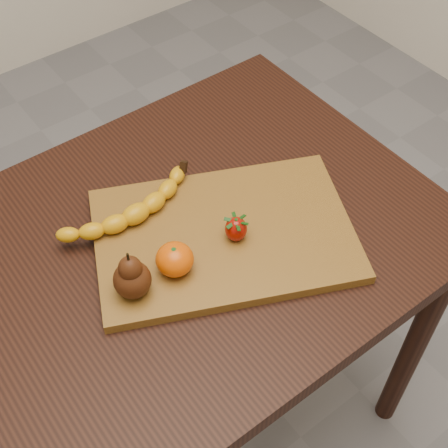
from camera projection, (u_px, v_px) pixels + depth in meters
ground at (186, 421)px, 1.68m from camera, size 3.50×3.50×0.00m
table at (169, 278)px, 1.17m from camera, size 1.00×0.70×0.76m
cutting_board at (224, 235)px, 1.10m from camera, size 0.53×0.46×0.02m
banana at (136, 214)px, 1.09m from camera, size 0.23×0.07×0.04m
pear at (131, 273)px, 0.97m from camera, size 0.07×0.07×0.10m
mandarin at (175, 259)px, 1.02m from camera, size 0.08×0.08×0.05m
strawberry at (236, 228)px, 1.07m from camera, size 0.04×0.04×0.05m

